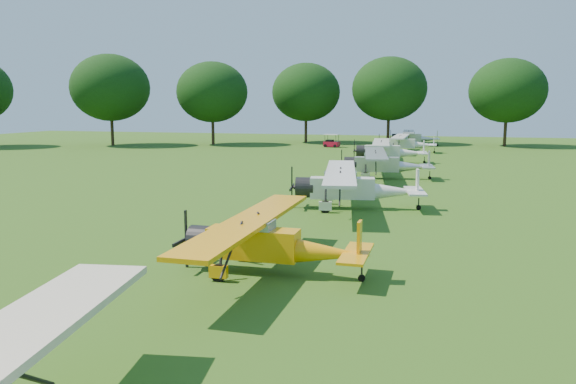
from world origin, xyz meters
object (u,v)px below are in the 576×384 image
(aircraft_3, at_px, (352,185))
(aircraft_6, at_px, (405,142))
(aircraft_5, at_px, (388,149))
(aircraft_7, at_px, (413,136))
(golf_cart, at_px, (331,143))
(aircraft_2, at_px, (267,239))
(aircraft_4, at_px, (384,162))

(aircraft_3, bearing_deg, aircraft_6, 79.90)
(aircraft_5, height_order, aircraft_7, aircraft_5)
(aircraft_5, xyz_separation_m, golf_cart, (-9.54, 19.17, -0.77))
(aircraft_6, bearing_deg, aircraft_2, -91.15)
(aircraft_2, xyz_separation_m, aircraft_7, (1.60, 64.97, 0.06))
(aircraft_3, xyz_separation_m, aircraft_4, (0.37, 13.59, -0.04))
(aircraft_3, xyz_separation_m, golf_cart, (-10.07, 45.49, -0.79))
(aircraft_5, height_order, aircraft_6, aircraft_5)
(aircraft_2, relative_size, aircraft_6, 0.95)
(aircraft_6, relative_size, aircraft_7, 1.00)
(aircraft_3, distance_m, aircraft_5, 26.33)
(aircraft_2, distance_m, aircraft_3, 13.13)
(aircraft_2, xyz_separation_m, aircraft_5, (0.39, 39.42, 0.13))
(aircraft_3, relative_size, aircraft_7, 1.07)
(aircraft_4, relative_size, aircraft_6, 1.04)
(aircraft_5, distance_m, aircraft_7, 25.58)
(aircraft_2, distance_m, aircraft_7, 64.99)
(aircraft_2, bearing_deg, aircraft_5, 89.46)
(aircraft_2, xyz_separation_m, aircraft_4, (1.28, 26.68, 0.11))
(aircraft_7, bearing_deg, aircraft_4, -93.50)
(aircraft_3, bearing_deg, aircraft_7, 79.73)
(aircraft_5, relative_size, golf_cart, 5.20)
(aircraft_6, bearing_deg, aircraft_7, 88.99)
(aircraft_7, xyz_separation_m, golf_cart, (-10.75, -6.39, -0.70))
(aircraft_4, distance_m, golf_cart, 33.57)
(aircraft_2, bearing_deg, aircraft_7, 88.63)
(aircraft_5, distance_m, aircraft_6, 13.03)
(aircraft_2, height_order, golf_cart, aircraft_2)
(golf_cart, bearing_deg, aircraft_4, -61.04)
(aircraft_2, bearing_deg, golf_cart, 98.91)
(aircraft_3, relative_size, golf_cart, 5.28)
(golf_cart, bearing_deg, aircraft_6, -19.66)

